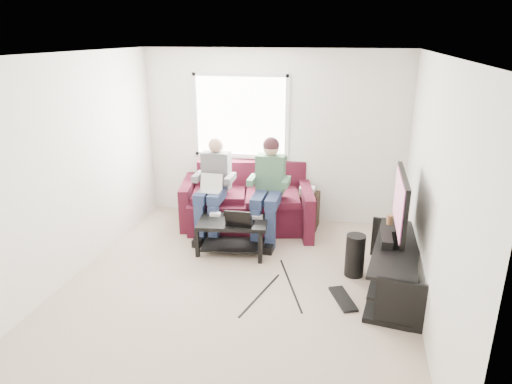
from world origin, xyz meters
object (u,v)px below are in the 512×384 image
(coffee_table, at_px, (233,229))
(tv_stand, at_px, (394,270))
(sofa, at_px, (247,204))
(subwoofer, at_px, (355,255))
(tv, at_px, (400,205))
(end_table, at_px, (306,209))

(coffee_table, relative_size, tv_stand, 0.58)
(sofa, distance_m, subwoofer, 2.03)
(subwoofer, bearing_deg, coffee_table, 169.47)
(coffee_table, xyz_separation_m, tv, (2.04, -0.42, 0.66))
(sofa, bearing_deg, tv, -32.69)
(end_table, bearing_deg, tv, -51.10)
(sofa, xyz_separation_m, tv, (2.08, -1.33, 0.66))
(sofa, relative_size, subwoofer, 4.14)
(tv_stand, distance_m, tv, 0.76)
(tv, xyz_separation_m, end_table, (-1.18, 1.47, -0.71))
(tv, distance_m, end_table, 2.01)
(sofa, xyz_separation_m, coffee_table, (0.03, -0.92, -0.01))
(coffee_table, relative_size, subwoofer, 1.84)
(subwoofer, xyz_separation_m, end_table, (-0.74, 1.35, 0.02))
(tv, distance_m, subwoofer, 0.87)
(tv, bearing_deg, end_table, 128.90)
(sofa, relative_size, coffee_table, 2.25)
(coffee_table, height_order, end_table, end_table)
(subwoofer, bearing_deg, end_table, 118.70)
(tv_stand, bearing_deg, sofa, 145.43)
(tv, height_order, end_table, tv)
(tv, bearing_deg, coffee_table, 168.49)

